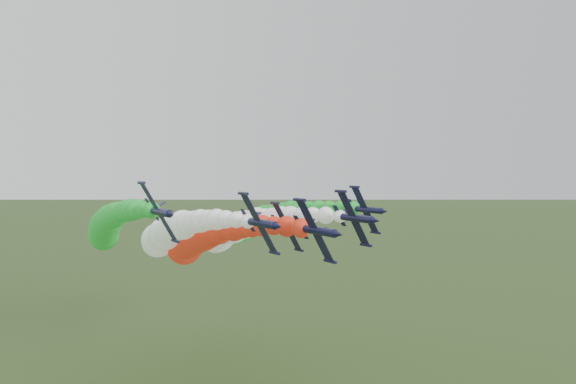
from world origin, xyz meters
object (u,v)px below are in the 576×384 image
object	(u,v)px
jet_lead	(199,239)
jet_inner_right	(233,231)
jet_outer_left	(107,227)
jet_trail	(199,235)
jet_inner_left	(168,235)
jet_outer_right	(254,223)

from	to	relation	value
jet_lead	jet_inner_right	world-z (taller)	jet_inner_right
jet_outer_left	jet_trail	distance (m)	25.07
jet_inner_left	jet_inner_right	size ratio (longest dim) A/B	1.00
jet_inner_left	jet_outer_left	world-z (taller)	jet_outer_left
jet_inner_left	jet_trail	distance (m)	18.77
jet_inner_right	jet_outer_right	bearing A→B (deg)	44.45
jet_inner_left	jet_trail	size ratio (longest dim) A/B	1.00
jet_lead	jet_trail	xyz separation A→B (m)	(7.91, 20.21, -1.50)
jet_outer_left	jet_outer_right	size ratio (longest dim) A/B	1.00
jet_lead	jet_outer_right	world-z (taller)	jet_outer_right
jet_inner_left	jet_trail	xyz separation A→B (m)	(12.67, 13.69, -2.16)
jet_lead	jet_inner_left	size ratio (longest dim) A/B	1.01
jet_inner_left	jet_inner_right	xyz separation A→B (m)	(15.53, -0.35, 0.07)
jet_outer_left	jet_outer_right	xyz separation A→B (m)	(37.71, 3.14, -1.33)
jet_outer_left	jet_lead	bearing A→B (deg)	-40.64
jet_outer_left	jet_trail	bearing A→B (deg)	15.13
jet_inner_right	jet_trail	size ratio (longest dim) A/B	1.00
jet_outer_right	jet_trail	size ratio (longest dim) A/B	1.00
jet_inner_left	jet_outer_left	xyz separation A→B (m)	(-11.25, 7.22, 1.67)
jet_outer_right	jet_inner_left	bearing A→B (deg)	-158.60
jet_outer_left	jet_trail	size ratio (longest dim) A/B	1.00
jet_inner_left	jet_outer_right	world-z (taller)	jet_outer_right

